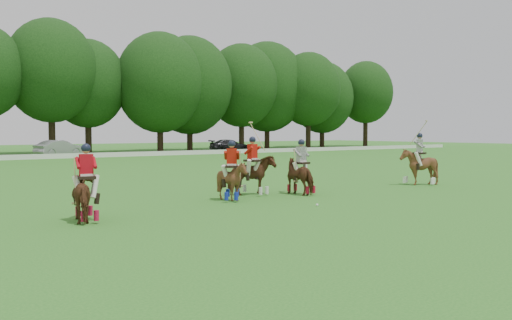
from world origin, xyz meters
TOP-DOWN VIEW (x-y plane):
  - ground at (0.00, 0.00)m, footprint 180.00×180.00m
  - boundary_rail at (0.00, 38.00)m, footprint 120.00×0.10m
  - car_mid at (5.54, 42.50)m, footprint 5.01×3.09m
  - car_right at (25.39, 42.50)m, footprint 5.23×3.19m
  - polo_red_a at (-6.39, 2.50)m, footprint 1.08×1.78m
  - polo_red_b at (1.00, 4.86)m, footprint 1.79×1.62m
  - polo_red_c at (-0.59, 3.93)m, footprint 1.68×1.71m
  - polo_stripe_a at (2.73, 3.98)m, footprint 1.05×1.71m
  - polo_stripe_b at (9.55, 3.61)m, footprint 1.89×1.97m
  - polo_ball at (0.82, 1.02)m, footprint 0.09×0.09m

SIDE VIEW (x-z plane):
  - ground at x=0.00m, z-range 0.00..0.00m
  - polo_ball at x=0.82m, z-range 0.00..0.09m
  - boundary_rail at x=0.00m, z-range 0.00..0.44m
  - car_right at x=25.39m, z-range 0.00..1.42m
  - polo_red_c at x=-0.59m, z-range -0.32..1.82m
  - polo_red_a at x=-6.39m, z-range -0.31..1.83m
  - polo_stripe_a at x=2.73m, z-range -0.31..1.84m
  - car_mid at x=5.54m, z-range 0.00..1.56m
  - polo_red_b at x=1.00m, z-range -0.60..2.20m
  - polo_stripe_b at x=9.55m, z-range -0.60..2.32m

